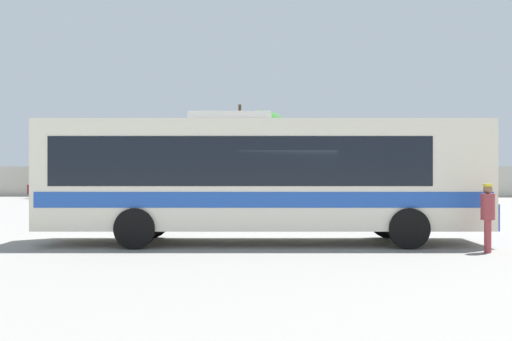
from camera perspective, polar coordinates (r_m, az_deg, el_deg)
name	(u,v)px	position (r m, az deg, el deg)	size (l,w,h in m)	color
ground_plane	(284,216)	(26.42, 2.66, -4.31)	(300.00, 300.00, 0.00)	gray
perimeter_wall	(281,182)	(44.97, 2.42, -1.06)	(80.00, 0.30, 2.28)	#B2AD9E
coach_bus_cream_blue	(258,174)	(16.42, 0.21, -0.30)	(12.03, 3.03, 3.57)	silver
attendant_by_bus_door	(488,213)	(15.58, 21.19, -3.83)	(0.45, 0.45, 1.67)	#99383D
parked_car_leftmost_maroon	(61,187)	(44.74, -18.06, -1.49)	(4.30, 2.05, 1.54)	maroon
parked_car_second_white	(139,187)	(43.16, -11.06, -1.58)	(4.28, 2.20, 1.48)	silver
parked_car_third_maroon	(234,188)	(41.41, -2.06, -1.65)	(4.37, 2.23, 1.48)	maroon
parked_car_rightmost_grey	(314,187)	(42.12, 5.52, -1.59)	(4.63, 2.25, 1.53)	slate
utility_pole_near	(240,148)	(47.38, -1.55, 2.18)	(1.78, 0.54, 7.19)	#4C3823
roadside_tree_left	(124,146)	(49.60, -12.46, 2.26)	(4.14, 4.14, 5.69)	brown
roadside_tree_midleft	(261,135)	(48.08, 0.51, 3.37)	(4.71, 4.71, 6.81)	brown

